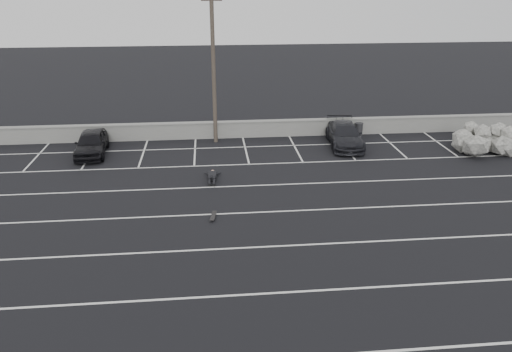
{
  "coord_description": "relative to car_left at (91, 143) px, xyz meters",
  "views": [
    {
      "loc": [
        -1.12,
        -16.52,
        9.61
      ],
      "look_at": [
        0.96,
        4.78,
        1.0
      ],
      "focal_mm": 35.0,
      "sensor_mm": 36.0,
      "label": 1
    }
  ],
  "objects": [
    {
      "name": "riprap_pile",
      "position": [
        23.24,
        -1.74,
        -0.13
      ],
      "size": [
        5.13,
        4.0,
        1.45
      ],
      "color": "#A9A79E",
      "rests_on": "ground"
    },
    {
      "name": "utility_pole",
      "position": [
        7.16,
        1.68,
        3.83
      ],
      "size": [
        1.19,
        0.24,
        8.93
      ],
      "color": "#4C4238",
      "rests_on": "ground"
    },
    {
      "name": "skateboard",
      "position": [
        6.8,
        -8.87,
        -0.62
      ],
      "size": [
        0.31,
        0.77,
        0.09
      ],
      "rotation": [
        0.0,
        0.0,
        -0.16
      ],
      "color": "black",
      "rests_on": "ground"
    },
    {
      "name": "ground",
      "position": [
        7.89,
        -11.52,
        -0.69
      ],
      "size": [
        120.0,
        120.0,
        0.0
      ],
      "primitive_type": "plane",
      "color": "black",
      "rests_on": "ground"
    },
    {
      "name": "seawall",
      "position": [
        7.89,
        2.48,
        -0.14
      ],
      "size": [
        50.0,
        0.45,
        1.06
      ],
      "color": "gray",
      "rests_on": "ground"
    },
    {
      "name": "trash_bin",
      "position": [
        16.37,
        2.08,
        -0.27
      ],
      "size": [
        0.63,
        0.63,
        0.83
      ],
      "rotation": [
        0.0,
        0.0,
        -0.17
      ],
      "color": "#262628",
      "rests_on": "ground"
    },
    {
      "name": "stall_lines",
      "position": [
        7.8,
        -7.11,
        -0.69
      ],
      "size": [
        36.0,
        20.05,
        0.01
      ],
      "color": "silver",
      "rests_on": "ground"
    },
    {
      "name": "car_left",
      "position": [
        0.0,
        0.0,
        0.0
      ],
      "size": [
        1.87,
        4.14,
        1.38
      ],
      "primitive_type": "imported",
      "rotation": [
        0.0,
        0.0,
        0.06
      ],
      "color": "black",
      "rests_on": "ground"
    },
    {
      "name": "person",
      "position": [
        6.85,
        -4.26,
        -0.46
      ],
      "size": [
        1.12,
        2.38,
        0.46
      ],
      "primitive_type": null,
      "rotation": [
        0.0,
        0.0,
        -0.05
      ],
      "color": "black",
      "rests_on": "ground"
    },
    {
      "name": "car_right",
      "position": [
        14.92,
        0.17,
        -0.02
      ],
      "size": [
        2.3,
        4.79,
        1.34
      ],
      "primitive_type": "imported",
      "rotation": [
        0.0,
        0.0,
        -0.09
      ],
      "color": "black",
      "rests_on": "ground"
    }
  ]
}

